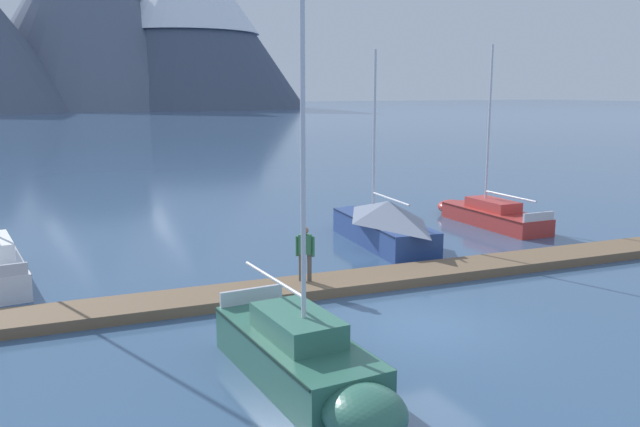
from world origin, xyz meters
TOP-DOWN VIEW (x-y plane):
  - ground_plane at (0.00, 0.00)m, footprint 700.00×700.00m
  - mountain_shoulder_ridge at (21.48, 228.90)m, footprint 82.58×82.58m
  - mountain_east_summit at (55.53, 224.90)m, footprint 83.78×83.78m
  - dock at (0.00, 4.00)m, footprint 27.73×3.72m
  - sailboat_second_berth at (-4.21, -1.86)m, footprint 1.94×6.28m
  - sailboat_mid_dock_port at (4.03, 8.65)m, footprint 2.77×7.49m
  - sailboat_mid_dock_starboard at (10.51, 9.87)m, footprint 2.00×6.94m
  - person_on_dock at (-1.37, 4.26)m, footprint 0.50×0.40m

SIDE VIEW (x-z plane):
  - ground_plane at x=0.00m, z-range 0.00..0.00m
  - dock at x=0.00m, z-range -0.01..0.29m
  - sailboat_mid_dock_starboard at x=10.51m, z-range -3.54..4.52m
  - sailboat_second_berth at x=-4.21m, z-range -3.63..4.88m
  - sailboat_mid_dock_port at x=4.03m, z-range -2.95..4.68m
  - person_on_dock at x=-1.37m, z-range 0.42..2.11m
  - mountain_east_summit at x=55.53m, z-range 2.28..64.20m
  - mountain_shoulder_ridge at x=21.48m, z-range 1.66..68.47m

